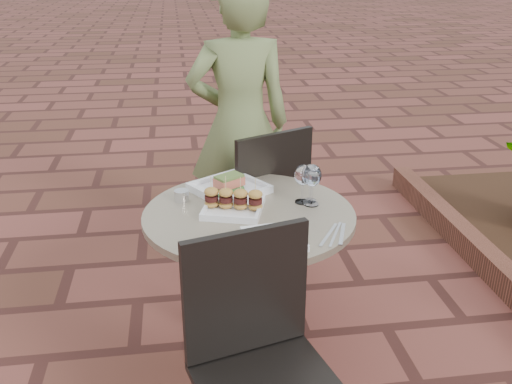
{
  "coord_description": "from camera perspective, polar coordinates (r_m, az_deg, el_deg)",
  "views": [
    {
      "loc": [
        -0.15,
        -2.25,
        1.76
      ],
      "look_at": [
        0.16,
        -0.09,
        0.82
      ],
      "focal_mm": 40.0,
      "sensor_mm": 36.0,
      "label": 1
    }
  ],
  "objects": [
    {
      "name": "ground",
      "position": [
        2.86,
        -3.5,
        -14.77
      ],
      "size": [
        60.0,
        60.0,
        0.0
      ],
      "primitive_type": "plane",
      "color": "brown",
      "rests_on": "ground"
    },
    {
      "name": "cafe_table",
      "position": [
        2.53,
        -0.68,
        -7.06
      ],
      "size": [
        0.9,
        0.9,
        0.73
      ],
      "color": "gray",
      "rests_on": "ground"
    },
    {
      "name": "chair_far",
      "position": [
        3.0,
        0.66,
        -0.56
      ],
      "size": [
        0.58,
        0.58,
        0.93
      ],
      "rotation": [
        0.0,
        0.0,
        3.57
      ],
      "color": "black",
      "rests_on": "ground"
    },
    {
      "name": "chair_near",
      "position": [
        1.94,
        0.28,
        -15.26
      ],
      "size": [
        0.54,
        0.54,
        0.93
      ],
      "rotation": [
        0.0,
        0.0,
        0.26
      ],
      "color": "black",
      "rests_on": "ground"
    },
    {
      "name": "diner",
      "position": [
        3.31,
        -1.66,
        6.73
      ],
      "size": [
        0.61,
        0.41,
        1.64
      ],
      "primitive_type": "imported",
      "rotation": [
        0.0,
        0.0,
        3.17
      ],
      "color": "olive",
      "rests_on": "ground"
    },
    {
      "name": "plate_salmon",
      "position": [
        2.61,
        -2.69,
        0.51
      ],
      "size": [
        0.4,
        0.4,
        0.08
      ],
      "rotation": [
        0.0,
        0.0,
        0.56
      ],
      "color": "white",
      "rests_on": "cafe_table"
    },
    {
      "name": "plate_sliders",
      "position": [
        2.41,
        -2.28,
        -1.07
      ],
      "size": [
        0.3,
        0.3,
        0.16
      ],
      "rotation": [
        0.0,
        0.0,
        -0.29
      ],
      "color": "white",
      "rests_on": "cafe_table"
    },
    {
      "name": "plate_tuna",
      "position": [
        2.17,
        1.77,
        -4.71
      ],
      "size": [
        0.24,
        0.24,
        0.03
      ],
      "rotation": [
        0.0,
        0.0,
        0.1
      ],
      "color": "white",
      "rests_on": "cafe_table"
    },
    {
      "name": "wine_glass_right",
      "position": [
        2.44,
        5.66,
        1.54
      ],
      "size": [
        0.08,
        0.08,
        0.18
      ],
      "color": "white",
      "rests_on": "cafe_table"
    },
    {
      "name": "wine_glass_mid",
      "position": [
        2.47,
        4.71,
        1.6
      ],
      "size": [
        0.07,
        0.07,
        0.17
      ],
      "color": "white",
      "rests_on": "cafe_table"
    },
    {
      "name": "wine_glass_far",
      "position": [
        2.48,
        5.47,
        1.65
      ],
      "size": [
        0.07,
        0.07,
        0.17
      ],
      "color": "white",
      "rests_on": "cafe_table"
    },
    {
      "name": "steel_ramekin",
      "position": [
        2.53,
        -7.45,
        -0.35
      ],
      "size": [
        0.08,
        0.08,
        0.05
      ],
      "primitive_type": "cylinder",
      "rotation": [
        0.0,
        0.0,
        0.36
      ],
      "color": "silver",
      "rests_on": "cafe_table"
    },
    {
      "name": "cutlery_set",
      "position": [
        2.25,
        7.94,
        -4.21
      ],
      "size": [
        0.18,
        0.24,
        0.0
      ],
      "primitive_type": null,
      "rotation": [
        0.0,
        0.0,
        -0.42
      ],
      "color": "silver",
      "rests_on": "cafe_table"
    },
    {
      "name": "planter_curb",
      "position": [
        3.52,
        23.15,
        -7.42
      ],
      "size": [
        0.12,
        3.0,
        0.15
      ],
      "primitive_type": "cube",
      "color": "brown",
      "rests_on": "ground"
    }
  ]
}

